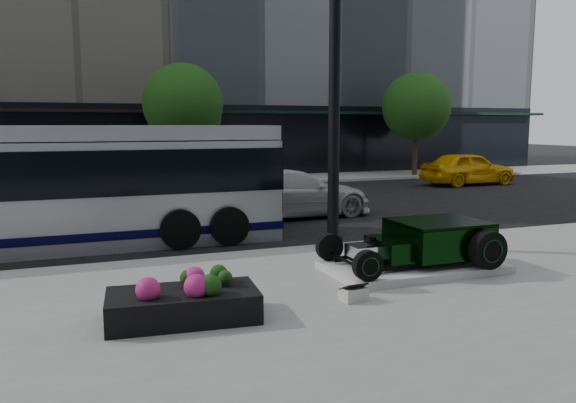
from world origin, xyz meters
name	(u,v)px	position (x,y,z in m)	size (l,w,h in m)	color
ground	(240,238)	(0.00, 0.00, 0.00)	(120.00, 120.00, 0.00)	black
sidewalk_far	(161,183)	(0.00, 14.00, 0.06)	(70.00, 4.00, 0.12)	gray
street_trees	(186,107)	(1.15, 13.07, 3.77)	(29.80, 3.80, 5.70)	black
display_plinth	(414,267)	(2.12, -4.87, 0.20)	(3.40, 1.80, 0.15)	silver
hot_rod	(429,240)	(2.45, -4.87, 0.70)	(3.22, 2.00, 0.81)	black
info_plaque	(353,293)	(0.15, -6.13, 0.24)	(0.43, 0.34, 0.31)	silver
lamppost	(335,71)	(1.64, -2.23, 4.16)	(0.48, 0.48, 8.73)	black
flower_planter	(183,303)	(-2.59, -6.04, 0.38)	(2.26, 1.28, 0.70)	black
transit_bus	(25,187)	(-5.08, 0.49, 1.49)	(12.12, 2.88, 2.92)	silver
white_sedan	(292,193)	(2.49, 2.62, 0.76)	(2.14, 5.26, 1.53)	silver
yellow_taxi	(468,168)	(14.05, 8.48, 0.81)	(1.91, 4.75, 1.62)	#EBA807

